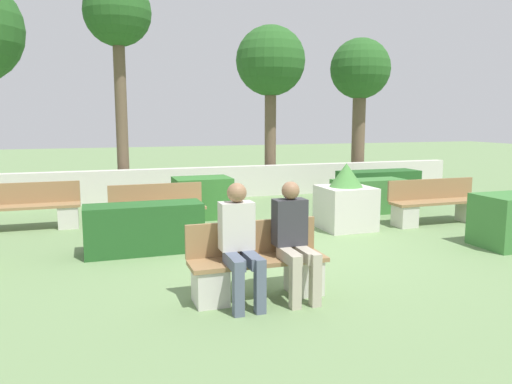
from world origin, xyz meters
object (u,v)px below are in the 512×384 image
Objects in this scene: bench_back at (437,207)px; tree_center_left at (118,20)px; tree_center_right at (271,64)px; bench_right_side at (158,214)px; tree_rightmost at (360,74)px; bench_left_side at (26,212)px; planter_corner_right at (346,201)px; person_seated_woman at (294,235)px; person_seated_man at (240,238)px; bench_front at (258,270)px.

tree_center_left is (-5.63, 5.12, 4.12)m from bench_back.
tree_center_left is 4.11m from tree_center_right.
tree_rightmost is at bearing 43.14° from bench_right_side.
bench_left_side is at bearing 155.58° from bench_back.
bench_right_side is (2.30, -0.96, -0.01)m from bench_left_side.
bench_back is at bearing -0.52° from bench_right_side.
bench_left_side is 0.97× the size of bench_back.
person_seated_woman is at bearing -127.46° from planter_corner_right.
bench_left_side is at bearing -122.17° from tree_center_left.
tree_center_left reaches higher than planter_corner_right.
tree_rightmost is at bearing 52.91° from person_seated_man.
tree_rightmost is (6.87, 0.13, -1.10)m from tree_center_left.
tree_center_right is at bearing 24.77° from bench_left_side.
tree_center_left is at bearing 97.07° from bench_front.
tree_center_right is (0.31, 4.95, 3.01)m from planter_corner_right.
tree_center_right is at bearing 71.73° from person_seated_woman.
tree_rightmost reaches higher than person_seated_woman.
tree_center_left is (-3.70, 4.96, 3.93)m from planter_corner_right.
tree_center_right is at bearing 58.26° from bench_right_side.
planter_corner_right is 6.64m from tree_rightmost.
bench_left_side is at bearing -152.33° from tree_center_right.
tree_center_left is (-0.98, 7.87, 4.13)m from bench_front.
bench_left_side is at bearing 124.62° from person_seated_woman.
tree_center_left is at bearing 54.94° from bench_left_side.
planter_corner_right is 0.23× the size of tree_center_left.
tree_center_left reaches higher than person_seated_woman.
bench_front is 0.59m from person_seated_woman.
bench_front is 1.29× the size of planter_corner_right.
bench_left_side and bench_right_side have the same top height.
bench_back is at bearing 30.44° from person_seated_man.
bench_front and bench_back have the same top height.
bench_left_side is (-2.96, 4.72, 0.01)m from bench_front.
person_seated_man is 0.30× the size of tree_center_right.
tree_center_right is at bearing -177.15° from tree_rightmost.
bench_left_side is at bearing 162.33° from planter_corner_right.
tree_center_left is at bearing 104.72° from bench_right_side.
person_seated_man reaches higher than bench_right_side.
bench_front and bench_right_side have the same top height.
person_seated_man reaches higher than bench_left_side.
planter_corner_right is (2.72, 2.91, 0.20)m from bench_front.
planter_corner_right is 5.80m from tree_center_right.
tree_center_right is at bearing -0.17° from tree_center_left.
bench_back is 6.24m from tree_center_right.
tree_center_left is (-0.32, 4.11, 4.13)m from bench_right_side.
bench_front and bench_left_side have the same top height.
person_seated_woman is (-4.27, -2.89, 0.40)m from bench_back.
bench_front is 10.39m from tree_rightmost.
tree_center_left is at bearing 126.71° from planter_corner_right.
bench_right_side is 3.94m from person_seated_man.
person_seated_man is at bearing -152.08° from bench_front.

